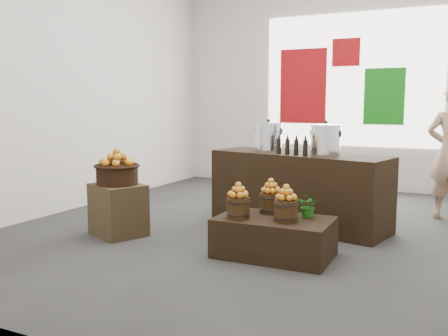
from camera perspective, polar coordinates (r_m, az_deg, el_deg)
The scene contains 22 objects.
ground at distance 6.46m, azimuth 4.47°, elevation -6.81°, with size 7.00×7.00×0.00m, color #343432.
back_wall at distance 9.60m, azimuth 12.55°, elevation 9.74°, with size 6.00×0.04×4.00m, color beige.
back_opening at distance 9.52m, azimuth 14.30°, elevation 9.71°, with size 3.20×0.02×2.40m, color white.
deco_red_left at distance 9.73m, azimuth 9.01°, elevation 9.21°, with size 0.90×0.04×1.40m, color #9B0B10.
deco_green_right at distance 9.39m, azimuth 17.84°, elevation 7.79°, with size 0.70×0.04×1.00m, color #117012.
deco_red_upper at distance 9.56m, azimuth 13.78°, elevation 12.72°, with size 0.50×0.04×0.50m, color #9B0B10.
crate at distance 6.16m, azimuth -12.00°, elevation -4.69°, with size 0.62×0.51×0.62m, color brown.
wicker_basket at distance 6.09m, azimuth -12.11°, elevation -0.80°, with size 0.50×0.50×0.23m, color black.
apples_in_basket at distance 6.06m, azimuth -12.17°, elevation 1.22°, with size 0.39×0.39×0.21m, color #AC0512, non-canonical shape.
display_table at distance 5.25m, azimuth 5.73°, elevation -7.88°, with size 1.18×0.72×0.41m, color black.
apple_bucket_front_left at distance 5.15m, azimuth 1.64°, elevation -4.58°, with size 0.24×0.24×0.22m, color #38230F.
apples_in_bucket_front_left at distance 5.11m, azimuth 1.65°, elevation -2.52°, with size 0.18×0.18×0.16m, color #AC0512, non-canonical shape.
apple_bucket_front_right at distance 5.05m, azimuth 7.09°, elevation -4.88°, with size 0.24×0.24×0.22m, color #38230F.
apples_in_bucket_front_right at distance 5.01m, azimuth 7.12°, elevation -2.78°, with size 0.18×0.18×0.16m, color #AC0512, non-canonical shape.
apple_bucket_rear at distance 5.42m, azimuth 5.37°, elevation -4.00°, with size 0.24×0.24×0.22m, color #38230F.
apples_in_bucket_rear at distance 5.38m, azimuth 5.40°, elevation -2.04°, with size 0.18×0.18×0.16m, color #AC0512, non-canonical shape.
herb_garnish_right at distance 5.25m, azimuth 9.65°, elevation -4.28°, with size 0.22×0.19×0.25m, color #175512.
herb_garnish_left at distance 5.50m, azimuth 1.43°, elevation -3.57°, with size 0.14×0.11×0.26m, color #175512.
counter at distance 6.53m, azimuth 8.48°, elevation -2.46°, with size 2.32×0.74×0.95m, color black.
stock_pot_left at distance 6.70m, azimuth 5.09°, elevation 3.47°, with size 0.36×0.36×0.36m, color silver.
stock_pot_center at distance 6.27m, azimuth 11.51°, elevation 3.08°, with size 0.36×0.36×0.36m, color silver.
oil_cruets at distance 6.25m, azimuth 7.52°, elevation 2.72°, with size 0.34×0.06×0.26m, color black, non-canonical shape.
Camera 1 is at (2.33, -5.81, 1.59)m, focal length 40.00 mm.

